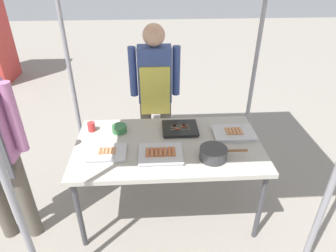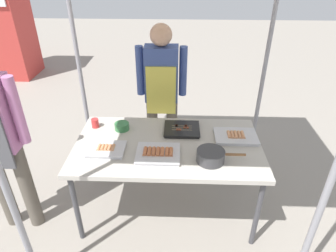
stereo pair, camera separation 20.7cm
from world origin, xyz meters
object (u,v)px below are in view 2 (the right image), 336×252
vendor_woman (162,87)px  tray_pork_links (106,149)px  neighbor_stall_left (1,25)px  cooking_wok (211,156)px  tray_meat_skewers (182,129)px  tray_grilled_sausages (158,153)px  tray_spring_rolls (236,136)px  drink_cup_near_edge (95,123)px  condiment_bowl (122,126)px  stall_table (168,149)px

vendor_woman → tray_pork_links: bearing=65.1°
neighbor_stall_left → cooking_wok: bearing=-45.7°
tray_meat_skewers → neighbor_stall_left: 4.68m
tray_grilled_sausages → cooking_wok: size_ratio=0.92×
tray_spring_rolls → vendor_woman: size_ratio=0.23×
tray_pork_links → vendor_woman: bearing=65.1°
drink_cup_near_edge → tray_meat_skewers: bearing=-2.6°
tray_meat_skewers → drink_cup_near_edge: (-0.81, 0.04, 0.03)m
tray_spring_rolls → neighbor_stall_left: size_ratio=0.19×
tray_pork_links → cooking_wok: (0.85, -0.10, 0.03)m
tray_spring_rolls → condiment_bowl: condiment_bowl is taller
condiment_bowl → cooking_wok: bearing=-29.7°
tray_grilled_sausages → neighbor_stall_left: size_ratio=0.18×
tray_meat_skewers → neighbor_stall_left: neighbor_stall_left is taller
cooking_wok → tray_spring_rolls: bearing=53.5°
tray_grilled_sausages → tray_meat_skewers: tray_grilled_sausages is taller
cooking_wok → vendor_woman: 1.09m
neighbor_stall_left → tray_pork_links: bearing=-52.6°
tray_pork_links → condiment_bowl: (0.07, 0.35, 0.01)m
tray_pork_links → tray_spring_rolls: bearing=12.2°
vendor_woman → neighbor_stall_left: 4.15m
tray_meat_skewers → tray_pork_links: bearing=-151.4°
tray_meat_skewers → tray_pork_links: 0.71m
tray_grilled_sausages → neighbor_stall_left: (-3.18, 3.63, 0.19)m
stall_table → vendor_woman: vendor_woman is taller
tray_grilled_sausages → drink_cup_near_edge: bearing=145.5°
cooking_wok → drink_cup_near_edge: cooking_wok is taller
tray_meat_skewers → cooking_wok: size_ratio=0.85×
cooking_wok → drink_cup_near_edge: size_ratio=4.49×
cooking_wok → condiment_bowl: (-0.78, 0.45, -0.02)m
cooking_wok → neighbor_stall_left: bearing=134.3°
tray_meat_skewers → vendor_woman: bearing=111.5°
tray_pork_links → drink_cup_near_edge: (-0.18, 0.38, 0.02)m
tray_pork_links → cooking_wok: bearing=-6.6°
drink_cup_near_edge → cooking_wok: bearing=-24.7°
cooking_wok → drink_cup_near_edge: bearing=155.3°
tray_pork_links → neighbor_stall_left: bearing=127.4°
tray_meat_skewers → tray_spring_rolls: size_ratio=0.87×
tray_meat_skewers → vendor_woman: 0.61m
tray_spring_rolls → condiment_bowl: (-1.03, 0.11, 0.01)m
tray_spring_rolls → drink_cup_near_edge: drink_cup_near_edge is taller
stall_table → tray_grilled_sausages: size_ratio=4.53×
stall_table → condiment_bowl: condiment_bowl is taller
cooking_wok → condiment_bowl: bearing=150.3°
tray_pork_links → cooking_wok: size_ratio=0.81×
tray_grilled_sausages → condiment_bowl: 0.53m
stall_table → tray_spring_rolls: size_ratio=4.28×
tray_pork_links → vendor_woman: (0.41, 0.89, 0.17)m
tray_meat_skewers → tray_spring_rolls: bearing=-12.3°
tray_grilled_sausages → drink_cup_near_edge: (-0.62, 0.42, 0.02)m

